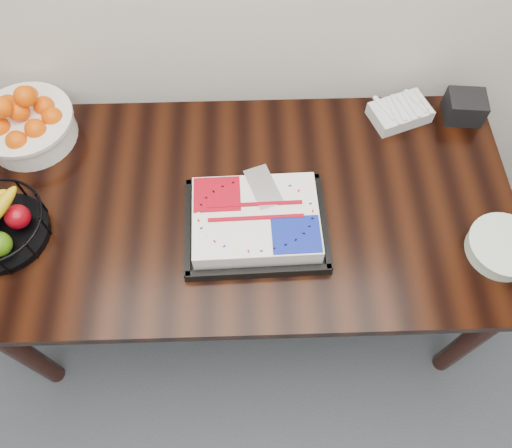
{
  "coord_description": "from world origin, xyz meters",
  "views": [
    {
      "loc": [
        0.01,
        1.13,
        2.16
      ],
      "look_at": [
        0.03,
        1.87,
        0.83
      ],
      "focal_mm": 35.0,
      "sensor_mm": 36.0,
      "label": 1
    }
  ],
  "objects_px": {
    "napkin_box": "(464,107)",
    "plate_stack": "(502,247)",
    "tangerine_bowl": "(24,120)",
    "cake_tray": "(256,221)",
    "table": "(245,215)"
  },
  "relations": [
    {
      "from": "napkin_box",
      "to": "plate_stack",
      "type": "bearing_deg",
      "value": -90.55
    },
    {
      "from": "tangerine_bowl",
      "to": "cake_tray",
      "type": "bearing_deg",
      "value": -26.83
    },
    {
      "from": "plate_stack",
      "to": "table",
      "type": "bearing_deg",
      "value": 165.61
    },
    {
      "from": "cake_tray",
      "to": "plate_stack",
      "type": "distance_m",
      "value": 0.77
    },
    {
      "from": "table",
      "to": "napkin_box",
      "type": "relative_size",
      "value": 13.6
    },
    {
      "from": "plate_stack",
      "to": "napkin_box",
      "type": "height_order",
      "value": "napkin_box"
    },
    {
      "from": "tangerine_bowl",
      "to": "table",
      "type": "bearing_deg",
      "value": -21.78
    },
    {
      "from": "table",
      "to": "tangerine_bowl",
      "type": "xyz_separation_m",
      "value": [
        -0.75,
        0.3,
        0.18
      ]
    },
    {
      "from": "cake_tray",
      "to": "napkin_box",
      "type": "bearing_deg",
      "value": 30.27
    },
    {
      "from": "table",
      "to": "tangerine_bowl",
      "type": "height_order",
      "value": "tangerine_bowl"
    },
    {
      "from": "tangerine_bowl",
      "to": "napkin_box",
      "type": "bearing_deg",
      "value": 1.86
    },
    {
      "from": "table",
      "to": "cake_tray",
      "type": "bearing_deg",
      "value": -70.55
    },
    {
      "from": "plate_stack",
      "to": "tangerine_bowl",
      "type": "bearing_deg",
      "value": 161.94
    },
    {
      "from": "tangerine_bowl",
      "to": "napkin_box",
      "type": "xyz_separation_m",
      "value": [
        1.55,
        0.05,
        -0.04
      ]
    },
    {
      "from": "cake_tray",
      "to": "tangerine_bowl",
      "type": "relative_size",
      "value": 1.37
    }
  ]
}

